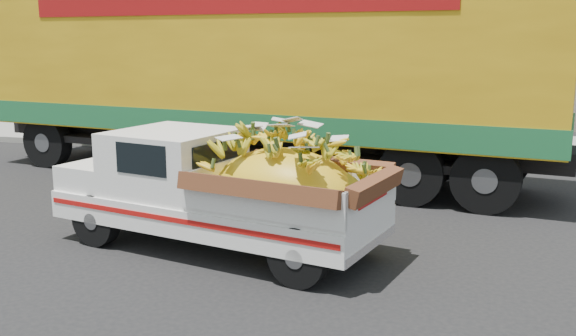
# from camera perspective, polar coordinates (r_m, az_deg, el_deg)

# --- Properties ---
(ground) EXTENTS (100.00, 100.00, 0.00)m
(ground) POSITION_cam_1_polar(r_m,az_deg,el_deg) (8.91, -19.83, -7.24)
(ground) COLOR black
(ground) RESTS_ON ground
(curb) EXTENTS (60.00, 0.25, 0.15)m
(curb) POSITION_cam_1_polar(r_m,az_deg,el_deg) (15.68, -3.48, 1.58)
(curb) COLOR gray
(curb) RESTS_ON ground
(sidewalk) EXTENTS (60.00, 4.00, 0.14)m
(sidewalk) POSITION_cam_1_polar(r_m,az_deg,el_deg) (17.65, -1.29, 2.69)
(sidewalk) COLOR gray
(sidewalk) RESTS_ON ground
(building_left) EXTENTS (18.00, 6.00, 5.00)m
(building_left) POSITION_cam_1_polar(r_m,az_deg,el_deg) (26.08, -14.82, 10.51)
(building_left) COLOR gray
(building_left) RESTS_ON ground
(pickup_truck) EXTENTS (4.65, 2.58, 1.54)m
(pickup_truck) POSITION_cam_1_polar(r_m,az_deg,el_deg) (8.28, -4.45, -2.03)
(pickup_truck) COLOR black
(pickup_truck) RESTS_ON ground
(semi_trailer) EXTENTS (12.07, 4.34, 3.80)m
(semi_trailer) POSITION_cam_1_polar(r_m,az_deg,el_deg) (12.83, -3.12, 8.61)
(semi_trailer) COLOR black
(semi_trailer) RESTS_ON ground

